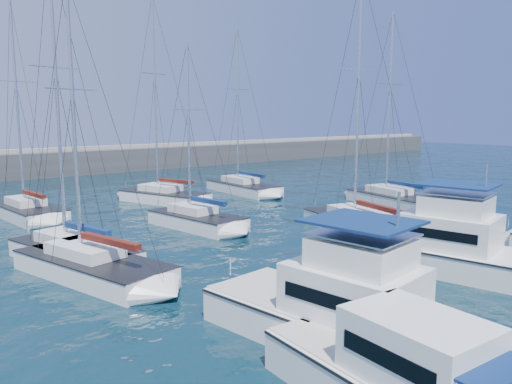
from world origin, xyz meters
TOP-DOWN VIEW (x-y plane):
  - ground at (0.00, 0.00)m, footprint 220.00×220.00m
  - breakwater at (0.00, 52.00)m, footprint 160.00×6.00m
  - motor_yacht_port_outer at (-8.59, -6.55)m, footprint 3.26×7.23m
  - motor_yacht_port_inner at (-6.70, -2.91)m, footprint 4.63×8.90m
  - motor_yacht_stbd_inner at (3.36, -0.42)m, footprint 5.45×9.64m
  - sailboat_mid_a at (-10.12, 11.87)m, footprint 4.66×8.22m
  - sailboat_mid_b at (-10.33, 8.93)m, footprint 5.03×9.05m
  - sailboat_mid_c at (-0.84, 14.71)m, footprint 3.92×7.46m
  - sailboat_mid_d at (6.45, 6.47)m, footprint 5.34×10.09m
  - sailboat_mid_e at (16.50, 11.37)m, footprint 4.52×8.99m
  - sailboat_back_a at (-8.77, 25.06)m, footprint 3.72×7.78m
  - sailboat_back_b at (2.39, 24.89)m, footprint 5.54×8.62m
  - sailboat_back_c at (11.07, 24.91)m, footprint 3.46×8.96m

SIDE VIEW (x-z plane):
  - ground at x=0.00m, z-range 0.00..0.00m
  - sailboat_mid_b at x=-10.33m, z-range -6.40..7.42m
  - sailboat_mid_c at x=-0.84m, z-range -5.74..6.76m
  - sailboat_mid_d at x=6.45m, z-range -7.77..8.82m
  - sailboat_back_c at x=11.07m, z-range -7.50..8.56m
  - sailboat_mid_e at x=16.50m, z-range -7.55..8.62m
  - sailboat_mid_a at x=-10.12m, z-range -7.35..8.43m
  - sailboat_back_a at x=-8.77m, z-range -7.40..8.49m
  - sailboat_back_b at x=2.39m, z-range -8.30..9.42m
  - motor_yacht_port_outer at x=-8.59m, z-range -0.66..2.54m
  - breakwater at x=0.00m, z-range -1.17..3.28m
  - motor_yacht_port_inner at x=-6.70m, z-range -1.21..3.48m
  - motor_yacht_stbd_inner at x=3.36m, z-range -1.21..3.48m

